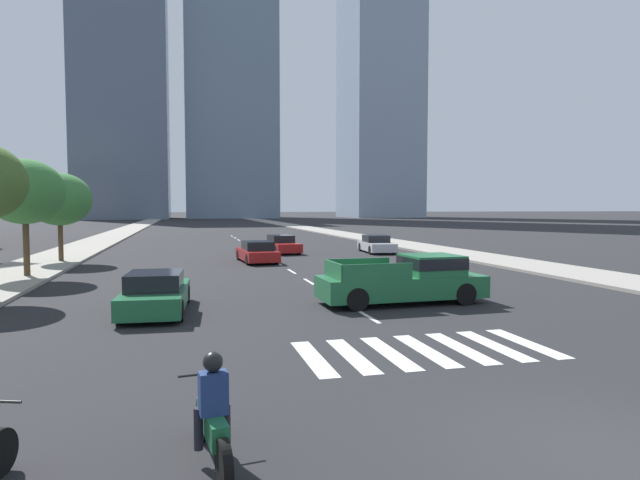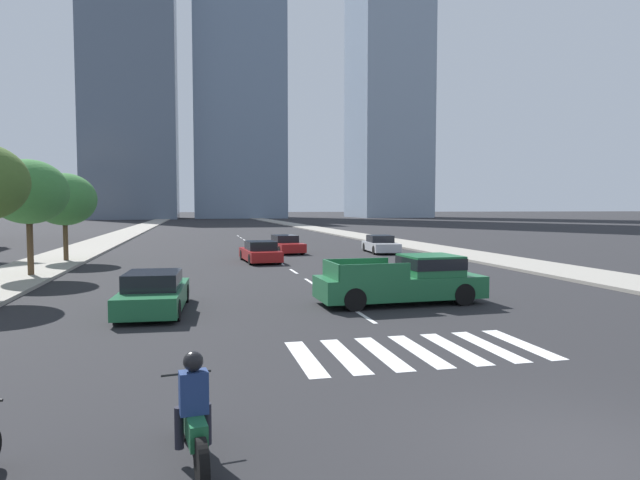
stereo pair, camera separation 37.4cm
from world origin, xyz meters
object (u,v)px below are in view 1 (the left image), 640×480
at_px(street_tree_third, 59,199).
at_px(sedan_red_0, 281,245).
at_px(motorcycle_trailing, 212,419).
at_px(sedan_silver_3, 376,245).
at_px(sedan_green_1, 156,294).
at_px(sedan_red_2, 257,252).
at_px(pickup_truck, 409,280).
at_px(street_tree_second, 25,192).

bearing_deg(street_tree_third, sedan_red_0, 15.58).
xyz_separation_m(motorcycle_trailing, sedan_red_0, (6.62, 31.87, 0.01)).
bearing_deg(sedan_silver_3, sedan_green_1, -31.93).
xyz_separation_m(sedan_silver_3, street_tree_third, (-21.03, -2.49, 3.23)).
relative_size(motorcycle_trailing, sedan_red_2, 0.44).
bearing_deg(sedan_red_0, pickup_truck, -3.58).
distance_m(motorcycle_trailing, street_tree_second, 22.30).
xyz_separation_m(street_tree_second, street_tree_third, (-0.00, 7.22, -0.25)).
xyz_separation_m(pickup_truck, sedan_green_1, (-8.50, 0.37, -0.21)).
relative_size(pickup_truck, street_tree_second, 1.07).
bearing_deg(sedan_red_0, motorcycle_trailing, -17.06).
height_order(street_tree_second, street_tree_third, street_tree_second).
height_order(motorcycle_trailing, pickup_truck, pickup_truck).
height_order(pickup_truck, sedan_red_2, pickup_truck).
bearing_deg(street_tree_second, sedan_silver_3, 24.80).
height_order(motorcycle_trailing, sedan_silver_3, motorcycle_trailing).
bearing_deg(motorcycle_trailing, sedan_silver_3, -31.33).
bearing_deg(sedan_silver_3, street_tree_third, -78.45).
distance_m(sedan_green_1, sedan_red_2, 15.85).
bearing_deg(street_tree_second, sedan_red_0, 38.32).
bearing_deg(sedan_silver_3, motorcycle_trailing, -19.17).
relative_size(sedan_red_0, street_tree_third, 0.93).
xyz_separation_m(sedan_red_0, street_tree_third, (-14.13, -3.94, 3.23)).
distance_m(sedan_red_2, street_tree_second, 12.99).
distance_m(motorcycle_trailing, sedan_green_1, 10.73).
height_order(pickup_truck, sedan_green_1, pickup_truck).
height_order(sedan_red_0, street_tree_second, street_tree_second).
xyz_separation_m(sedan_red_2, sedan_silver_3, (9.52, 4.80, -0.00)).
distance_m(sedan_red_2, sedan_silver_3, 10.66).
height_order(motorcycle_trailing, street_tree_second, street_tree_second).
relative_size(sedan_red_2, street_tree_third, 0.90).
relative_size(pickup_truck, sedan_red_0, 1.19).
relative_size(sedan_red_2, sedan_silver_3, 1.04).
bearing_deg(sedan_red_2, motorcycle_trailing, 167.13).
distance_m(sedan_green_1, street_tree_third, 18.66).
xyz_separation_m(sedan_red_2, street_tree_third, (-11.51, 2.31, 3.23)).
bearing_deg(motorcycle_trailing, street_tree_third, 7.68).
xyz_separation_m(motorcycle_trailing, sedan_red_2, (4.00, 25.62, 0.01)).
bearing_deg(street_tree_third, motorcycle_trailing, -74.95).
bearing_deg(sedan_green_1, motorcycle_trailing, -169.64).
bearing_deg(pickup_truck, sedan_red_2, 100.56).
bearing_deg(pickup_truck, street_tree_third, 128.46).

